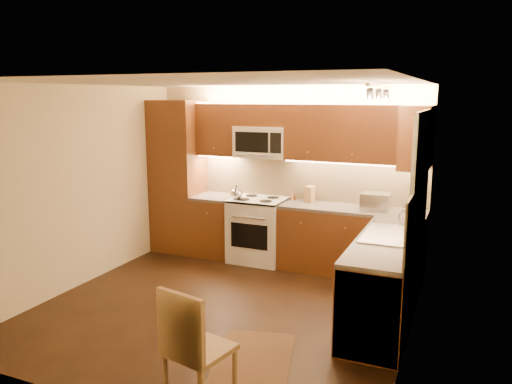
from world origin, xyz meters
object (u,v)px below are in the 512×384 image
at_px(stove, 258,230).
at_px(knife_block, 310,194).
at_px(kettle, 236,192).
at_px(sink, 389,228).
at_px(microwave, 262,142).
at_px(toaster_oven, 376,201).
at_px(soap_bottle, 416,219).
at_px(dining_chair, 200,346).

relative_size(stove, knife_block, 4.18).
bearing_deg(kettle, sink, -41.39).
relative_size(kettle, knife_block, 0.93).
relative_size(microwave, sink, 0.88).
bearing_deg(microwave, knife_block, 3.76).
relative_size(microwave, toaster_oven, 2.07).
xyz_separation_m(microwave, kettle, (-0.27, -0.29, -0.70)).
distance_m(toaster_oven, knife_block, 0.95).
distance_m(microwave, kettle, 0.80).
bearing_deg(soap_bottle, sink, -93.00).
relative_size(knife_block, dining_chair, 0.22).
distance_m(sink, dining_chair, 2.53).
relative_size(sink, dining_chair, 0.87).
relative_size(stove, kettle, 4.48).
height_order(stove, toaster_oven, toaster_oven).
height_order(stove, soap_bottle, soap_bottle).
height_order(sink, toaster_oven, toaster_oven).
xyz_separation_m(kettle, toaster_oven, (1.92, 0.20, -0.01)).
bearing_deg(stove, microwave, 90.00).
bearing_deg(sink, stove, 150.64).
distance_m(microwave, dining_chair, 3.84).
height_order(sink, kettle, kettle).
relative_size(toaster_oven, dining_chair, 0.37).
bearing_deg(dining_chair, sink, 77.19).
distance_m(stove, soap_bottle, 2.37).
xyz_separation_m(toaster_oven, dining_chair, (-0.69, -3.42, -0.52)).
relative_size(sink, soap_bottle, 4.87).
height_order(kettle, knife_block, kettle).
bearing_deg(microwave, dining_chair, -74.73).
distance_m(microwave, toaster_oven, 1.79).
distance_m(microwave, knife_block, 1.00).
distance_m(sink, kettle, 2.47).
relative_size(stove, sink, 1.07).
bearing_deg(microwave, toaster_oven, -3.07).
height_order(microwave, toaster_oven, microwave).
bearing_deg(sink, microwave, 147.79).
relative_size(stove, soap_bottle, 5.21).
distance_m(sink, knife_block, 1.84).
height_order(kettle, soap_bottle, kettle).
distance_m(stove, sink, 2.35).
distance_m(knife_block, dining_chair, 3.60).
distance_m(kettle, toaster_oven, 1.93).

